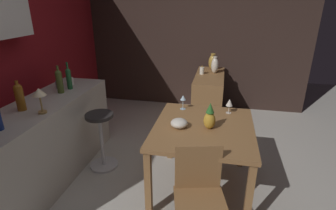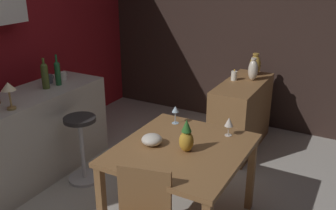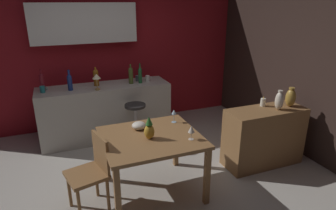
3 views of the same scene
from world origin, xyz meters
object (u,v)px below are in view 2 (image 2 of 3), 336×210
(wine_bottle_olive, at_px, (45,75))
(vase_brass, at_px, (255,65))
(fruit_bowl, at_px, (152,140))
(bar_stool, at_px, (82,147))
(counter_lamp, at_px, (8,89))
(pineapple_centerpiece, at_px, (186,138))
(cup_white, at_px, (63,76))
(sideboard_cabinet, at_px, (241,115))
(wine_glass_left, at_px, (229,122))
(cup_slate, at_px, (49,79))
(wine_glass_right, at_px, (175,110))
(vase_ceramic_ivory, at_px, (253,70))
(dining_table, at_px, (182,157))
(pillar_candle_tall, at_px, (234,76))
(wine_bottle_green, at_px, (58,72))

(wine_bottle_olive, xyz_separation_m, vase_brass, (1.80, -1.67, -0.10))
(fruit_bowl, bearing_deg, vase_brass, -5.78)
(bar_stool, bearing_deg, counter_lamp, 147.00)
(pineapple_centerpiece, relative_size, cup_white, 2.43)
(pineapple_centerpiece, bearing_deg, wine_bottle_olive, 81.60)
(sideboard_cabinet, height_order, pineapple_centerpiece, pineapple_centerpiece)
(wine_glass_left, relative_size, cup_slate, 1.39)
(bar_stool, height_order, wine_glass_left, wine_glass_left)
(sideboard_cabinet, bearing_deg, vase_brass, -2.77)
(wine_glass_right, xyz_separation_m, vase_ceramic_ivory, (1.39, -0.29, 0.08))
(fruit_bowl, xyz_separation_m, counter_lamp, (-0.28, 1.29, 0.31))
(cup_white, bearing_deg, pineapple_centerpiece, -107.33)
(counter_lamp, bearing_deg, cup_slate, 21.43)
(bar_stool, xyz_separation_m, wine_glass_left, (0.25, -1.45, 0.49))
(bar_stool, xyz_separation_m, wine_glass_right, (0.26, -0.93, 0.49))
(cup_white, bearing_deg, vase_brass, -49.02)
(dining_table, bearing_deg, wine_glass_right, 34.27)
(counter_lamp, bearing_deg, fruit_bowl, -77.61)
(counter_lamp, xyz_separation_m, pillar_candle_tall, (2.05, -1.35, -0.22))
(sideboard_cabinet, distance_m, pillar_candle_tall, 0.48)
(sideboard_cabinet, bearing_deg, cup_slate, 125.95)
(sideboard_cabinet, bearing_deg, wine_bottle_green, 128.38)
(pineapple_centerpiece, distance_m, vase_brass, 2.07)
(dining_table, xyz_separation_m, vase_ceramic_ivory, (1.79, -0.02, 0.30))
(pineapple_centerpiece, height_order, wine_bottle_green, wine_bottle_green)
(dining_table, distance_m, wine_glass_left, 0.51)
(wine_bottle_olive, relative_size, vase_ceramic_ivory, 1.20)
(pineapple_centerpiece, distance_m, vase_ceramic_ivory, 1.83)
(sideboard_cabinet, relative_size, vase_brass, 4.08)
(dining_table, bearing_deg, bar_stool, 83.16)
(wine_glass_right, distance_m, pineapple_centerpiece, 0.55)
(bar_stool, xyz_separation_m, fruit_bowl, (-0.22, -0.96, 0.41))
(bar_stool, bearing_deg, dining_table, -96.84)
(fruit_bowl, distance_m, cup_slate, 1.65)
(dining_table, height_order, fruit_bowl, fruit_bowl)
(sideboard_cabinet, bearing_deg, pillar_candle_tall, 77.19)
(sideboard_cabinet, bearing_deg, wine_glass_left, -167.24)
(cup_white, xyz_separation_m, vase_ceramic_ivory, (1.27, -1.77, 0.00))
(counter_lamp, bearing_deg, wine_glass_right, -58.94)
(dining_table, bearing_deg, fruit_bowl, 106.88)
(vase_brass, bearing_deg, dining_table, -179.30)
(bar_stool, relative_size, vase_brass, 2.60)
(bar_stool, bearing_deg, wine_bottle_green, 63.78)
(vase_ceramic_ivory, bearing_deg, wine_glass_right, 168.15)
(cup_white, xyz_separation_m, vase_brass, (1.50, -1.73, 0.00))
(wine_bottle_green, relative_size, pillar_candle_tall, 2.45)
(dining_table, xyz_separation_m, wine_glass_right, (0.40, 0.27, 0.22))
(bar_stool, relative_size, counter_lamp, 2.78)
(wine_glass_right, height_order, vase_ceramic_ivory, vase_ceramic_ivory)
(vase_brass, bearing_deg, vase_ceramic_ivory, -169.17)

